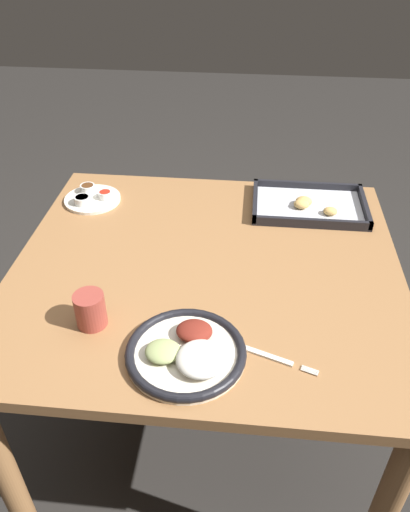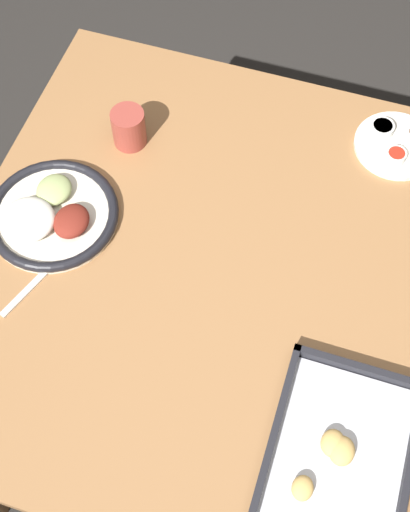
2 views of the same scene
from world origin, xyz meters
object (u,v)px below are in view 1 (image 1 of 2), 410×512
(fork, at_px, (261,353))
(saucer_plate, at_px, (92,197))
(drinking_cup, at_px, (90,310))
(dinner_plate, at_px, (187,352))
(baking_tray, at_px, (309,205))

(fork, xyz_separation_m, saucer_plate, (-0.52, 0.57, 0.01))
(saucer_plate, height_order, drinking_cup, drinking_cup)
(dinner_plate, distance_m, baking_tray, 0.68)
(dinner_plate, xyz_separation_m, baking_tray, (0.29, 0.62, -0.00))
(baking_tray, distance_m, drinking_cup, 0.74)
(baking_tray, bearing_deg, fork, -102.94)
(saucer_plate, xyz_separation_m, drinking_cup, (0.15, -0.52, 0.03))
(fork, bearing_deg, dinner_plate, -151.86)
(fork, distance_m, baking_tray, 0.61)
(fork, xyz_separation_m, drinking_cup, (-0.37, 0.05, 0.04))
(fork, bearing_deg, saucer_plate, 152.20)
(drinking_cup, bearing_deg, saucer_plate, 106.19)
(saucer_plate, bearing_deg, fork, -47.54)
(drinking_cup, bearing_deg, fork, -8.21)
(fork, xyz_separation_m, baking_tray, (0.14, 0.60, 0.01))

